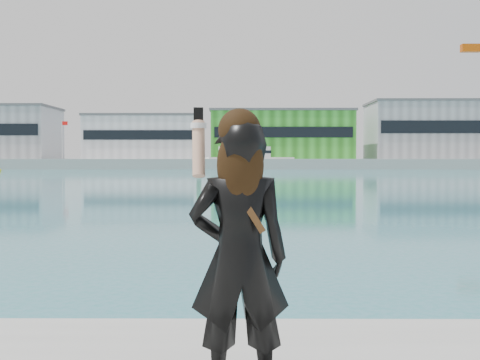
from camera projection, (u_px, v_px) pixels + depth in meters
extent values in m
cube|color=#9E9E99|center=(245.00, 163.00, 133.82)|extent=(320.00, 40.00, 2.00)
cube|color=silver|center=(144.00, 138.00, 131.76)|extent=(24.00, 15.00, 9.00)
cube|color=black|center=(138.00, 135.00, 124.15)|extent=(22.80, 0.20, 1.98)
cube|color=#59595B|center=(144.00, 117.00, 131.59)|extent=(24.48, 15.30, 0.50)
cube|color=#2D8521|center=(281.00, 136.00, 131.56)|extent=(30.00, 16.00, 10.00)
cube|color=black|center=(284.00, 132.00, 123.45)|extent=(28.50, 0.20, 2.20)
cube|color=#59595B|center=(281.00, 112.00, 131.37)|extent=(30.60, 16.32, 0.50)
cube|color=gray|center=(427.00, 131.00, 131.32)|extent=(25.00, 15.00, 12.00)
cube|color=black|center=(439.00, 127.00, 123.71)|extent=(23.75, 0.20, 2.64)
cube|color=#59595B|center=(428.00, 103.00, 131.10)|extent=(25.50, 15.30, 0.50)
cube|color=#DC560C|center=(471.00, 48.00, 124.67)|extent=(4.00, 1.60, 1.60)
cylinder|color=silver|center=(62.00, 140.00, 124.88)|extent=(0.16, 0.16, 8.00)
cube|color=#F6120E|center=(65.00, 123.00, 124.76)|extent=(1.20, 0.04, 0.80)
cylinder|color=silver|center=(351.00, 140.00, 124.51)|extent=(0.16, 0.16, 8.00)
cube|color=#F6120E|center=(354.00, 123.00, 124.39)|extent=(1.20, 0.04, 0.80)
cube|color=silver|center=(249.00, 163.00, 120.70)|extent=(18.17, 9.37, 2.33)
cube|color=silver|center=(244.00, 152.00, 120.36)|extent=(10.46, 6.54, 2.14)
cube|color=silver|center=(240.00, 142.00, 120.04)|extent=(6.51, 4.75, 1.75)
cube|color=black|center=(244.00, 152.00, 120.36)|extent=(10.68, 6.68, 0.58)
cylinder|color=silver|center=(240.00, 133.00, 119.97)|extent=(0.16, 0.16, 1.94)
sphere|color=yellow|center=(243.00, 176.00, 71.77)|extent=(0.50, 0.50, 0.50)
sphere|color=yellow|center=(0.00, 171.00, 97.77)|extent=(0.50, 0.50, 0.50)
imported|color=black|center=(239.00, 259.00, 3.31)|extent=(0.58, 0.41, 1.52)
sphere|color=black|center=(240.00, 130.00, 3.26)|extent=(0.23, 0.23, 0.23)
ellipsoid|color=black|center=(240.00, 165.00, 3.22)|extent=(0.25, 0.13, 0.41)
cylinder|color=tan|center=(199.00, 149.00, 3.37)|extent=(0.09, 0.18, 0.33)
cylinder|color=white|center=(199.00, 126.00, 3.40)|extent=(0.09, 0.09, 0.03)
cube|color=black|center=(198.00, 117.00, 3.44)|extent=(0.06, 0.02, 0.11)
cube|color=#4C2D14|center=(246.00, 205.00, 3.21)|extent=(0.21, 0.03, 0.31)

